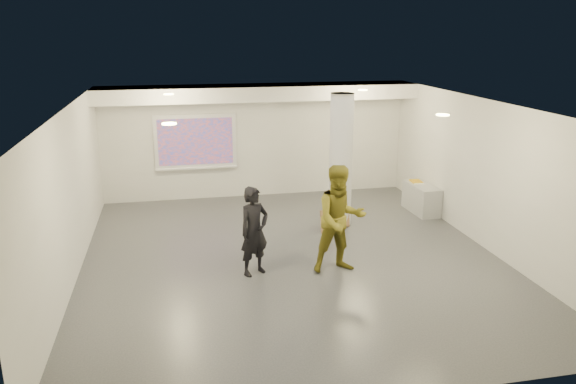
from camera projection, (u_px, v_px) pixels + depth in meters
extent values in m
cube|color=#37393F|center=(292.00, 259.00, 11.01)|extent=(8.00, 9.00, 0.01)
cube|color=silver|center=(292.00, 106.00, 10.17)|extent=(8.00, 9.00, 0.01)
cube|color=silver|center=(257.00, 141.00, 14.82)|extent=(8.00, 0.01, 3.00)
cube|color=silver|center=(375.00, 289.00, 6.36)|extent=(8.00, 0.01, 3.00)
cube|color=silver|center=(69.00, 197.00, 9.81)|extent=(0.01, 9.00, 3.00)
cube|color=silver|center=(485.00, 174.00, 11.37)|extent=(0.01, 9.00, 3.00)
cube|color=white|center=(259.00, 92.00, 13.94)|extent=(8.00, 1.10, 0.36)
cylinder|color=#FFF685|center=(169.00, 94.00, 12.10)|extent=(0.22, 0.22, 0.02)
cylinder|color=#FFF685|center=(363.00, 90.00, 12.96)|extent=(0.22, 0.22, 0.02)
cylinder|color=#FFF685|center=(169.00, 124.00, 8.34)|extent=(0.22, 0.22, 0.02)
cylinder|color=#FFF685|center=(443.00, 115.00, 9.20)|extent=(0.22, 0.22, 0.02)
cylinder|color=silver|center=(341.00, 160.00, 12.58)|extent=(0.52, 0.52, 3.00)
cube|color=white|center=(195.00, 141.00, 14.46)|extent=(2.10, 0.06, 1.40)
cube|color=blue|center=(196.00, 142.00, 14.42)|extent=(1.90, 0.01, 1.20)
cube|color=white|center=(197.00, 168.00, 14.60)|extent=(2.10, 0.08, 0.04)
cube|color=#9A9D9F|center=(421.00, 198.00, 13.74)|extent=(0.53, 1.20, 0.69)
cube|color=silver|center=(418.00, 183.00, 13.78)|extent=(0.30, 0.36, 0.02)
cube|color=gold|center=(416.00, 181.00, 13.89)|extent=(0.28, 0.36, 0.03)
cube|color=olive|center=(337.00, 213.00, 12.77)|extent=(0.58, 0.29, 0.60)
cube|color=olive|center=(331.00, 221.00, 12.39)|extent=(0.48, 0.19, 0.51)
imported|color=black|center=(254.00, 231.00, 10.12)|extent=(0.72, 0.63, 1.65)
imported|color=olive|center=(340.00, 219.00, 10.21)|extent=(1.03, 0.83, 2.01)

